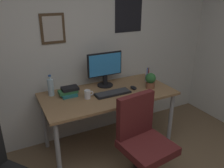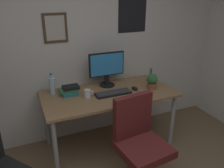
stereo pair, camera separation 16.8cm
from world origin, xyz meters
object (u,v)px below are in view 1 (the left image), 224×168
(water_bottle, at_px, (51,87))
(monitor, at_px, (105,68))
(computer_mouse, at_px, (134,88))
(pen_cup, at_px, (148,78))
(office_chair, at_px, (142,137))
(keyboard, at_px, (113,93))
(book_stack_left, at_px, (69,92))
(potted_plant, at_px, (150,80))
(coffee_mug_near, at_px, (88,94))

(water_bottle, bearing_deg, monitor, -0.94)
(computer_mouse, bearing_deg, pen_cup, 24.31)
(computer_mouse, xyz_separation_m, pen_cup, (0.31, 0.14, 0.04))
(office_chair, distance_m, keyboard, 0.67)
(pen_cup, relative_size, book_stack_left, 0.87)
(potted_plant, relative_size, book_stack_left, 0.85)
(office_chair, distance_m, monitor, 1.02)
(office_chair, relative_size, coffee_mug_near, 8.74)
(coffee_mug_near, height_order, potted_plant, potted_plant)
(monitor, xyz_separation_m, keyboard, (-0.03, -0.28, -0.23))
(book_stack_left, bearing_deg, office_chair, -60.03)
(book_stack_left, bearing_deg, potted_plant, -13.79)
(keyboard, xyz_separation_m, potted_plant, (0.51, -0.04, 0.09))
(keyboard, bearing_deg, water_bottle, 155.84)
(keyboard, height_order, coffee_mug_near, coffee_mug_near)
(monitor, relative_size, potted_plant, 2.36)
(water_bottle, bearing_deg, potted_plant, -16.18)
(monitor, distance_m, keyboard, 0.36)
(potted_plant, bearing_deg, pen_cup, 62.86)
(book_stack_left, bearing_deg, water_bottle, 152.03)
(potted_plant, bearing_deg, coffee_mug_near, 175.15)
(monitor, bearing_deg, computer_mouse, -44.80)
(office_chair, distance_m, water_bottle, 1.18)
(water_bottle, distance_m, book_stack_left, 0.21)
(potted_plant, bearing_deg, keyboard, 175.12)
(computer_mouse, xyz_separation_m, coffee_mug_near, (-0.61, 0.01, 0.03))
(office_chair, bearing_deg, keyboard, 90.55)
(computer_mouse, xyz_separation_m, book_stack_left, (-0.77, 0.18, 0.03))
(monitor, height_order, computer_mouse, monitor)
(office_chair, relative_size, keyboard, 2.21)
(coffee_mug_near, bearing_deg, pen_cup, 8.16)
(pen_cup, bearing_deg, potted_plant, -117.14)
(keyboard, bearing_deg, coffee_mug_near, 175.20)
(office_chair, bearing_deg, pen_cup, 52.68)
(monitor, height_order, water_bottle, monitor)
(keyboard, bearing_deg, pen_cup, 14.44)
(potted_plant, bearing_deg, water_bottle, 163.82)
(monitor, relative_size, pen_cup, 2.30)
(office_chair, bearing_deg, book_stack_left, 119.97)
(computer_mouse, xyz_separation_m, water_bottle, (-0.95, 0.28, 0.09))
(monitor, height_order, keyboard, monitor)
(monitor, bearing_deg, keyboard, -96.73)
(pen_cup, bearing_deg, coffee_mug_near, -171.84)
(office_chair, height_order, pen_cup, office_chair)
(monitor, bearing_deg, book_stack_left, -170.46)
(coffee_mug_near, bearing_deg, keyboard, -4.80)
(keyboard, xyz_separation_m, computer_mouse, (0.30, 0.02, 0.01))
(monitor, distance_m, water_bottle, 0.70)
(monitor, bearing_deg, office_chair, -91.70)
(computer_mouse, bearing_deg, potted_plant, -16.38)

